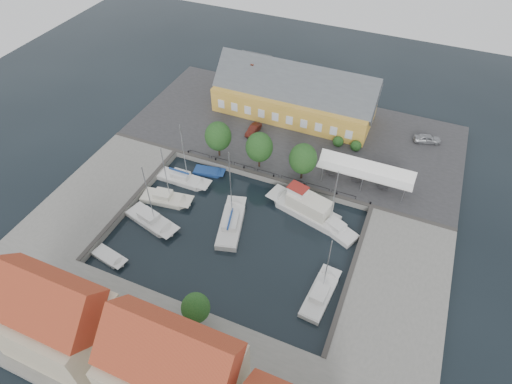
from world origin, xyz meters
TOP-DOWN VIEW (x-y plane):
  - ground at (0.00, 0.00)m, footprint 140.00×140.00m
  - north_quay at (0.00, 23.00)m, footprint 56.00×26.00m
  - west_quay at (-22.00, -2.00)m, footprint 12.00×24.00m
  - east_quay at (22.00, -2.00)m, footprint 12.00×24.00m
  - south_bank at (0.00, -21.00)m, footprint 56.00×14.00m
  - quay_edge_fittings at (0.02, 4.75)m, footprint 56.00×24.72m
  - warehouse at (-2.60, 28.36)m, footprint 28.56×14.00m
  - tent_canopy at (14.00, 14.50)m, footprint 14.00×4.00m
  - quay_trees at (-2.00, 12.00)m, footprint 18.20×4.20m
  - car_silver at (21.61, 28.74)m, footprint 4.77×3.00m
  - car_red at (-6.34, 19.74)m, footprint 1.64×4.05m
  - center_sailboat at (-1.10, -0.28)m, footprint 5.22×9.95m
  - trawler at (7.56, 6.27)m, footprint 11.55×5.97m
  - east_boat_a at (12.22, 4.76)m, footprint 7.97×5.46m
  - east_boat_c at (13.64, -6.29)m, footprint 3.23×8.30m
  - west_boat_a at (-11.99, 5.20)m, footprint 8.73×2.52m
  - west_boat_b at (-12.24, 0.51)m, footprint 8.05×3.70m
  - west_boat_c at (-11.83, -4.02)m, footprint 8.85×4.76m
  - launch_sw at (-13.47, -11.53)m, footprint 5.32×2.79m
  - launch_nw at (-9.24, 8.51)m, footprint 5.26×2.85m
  - townhouses at (1.93, -23.24)m, footprint 36.30×8.50m

SIDE VIEW (x-z plane):
  - ground at x=0.00m, z-range 0.00..0.00m
  - launch_nw at x=-9.24m, z-range -0.35..0.53m
  - launch_sw at x=-13.47m, z-range -0.40..0.58m
  - east_boat_c at x=13.64m, z-range -4.95..5.47m
  - west_boat_b at x=-12.24m, z-range -5.10..5.62m
  - west_boat_c at x=-11.83m, z-range -5.50..6.02m
  - east_boat_a at x=12.22m, z-range -5.22..5.75m
  - west_boat_a at x=-11.99m, z-range -5.47..6.02m
  - center_sailboat at x=-1.10m, z-range -6.22..6.94m
  - north_quay at x=0.00m, z-range 0.00..1.00m
  - west_quay at x=-22.00m, z-range 0.00..1.00m
  - east_quay at x=22.00m, z-range 0.00..1.00m
  - south_bank at x=0.00m, z-range 0.00..1.00m
  - trawler at x=7.56m, z-range -1.48..3.52m
  - quay_edge_fittings at x=0.02m, z-range 0.86..1.26m
  - car_red at x=-6.34m, z-range 1.00..2.31m
  - car_silver at x=21.61m, z-range 1.00..2.51m
  - tent_canopy at x=14.00m, z-range 2.27..5.10m
  - warehouse at x=-2.60m, z-range -0.35..9.20m
  - quay_trees at x=-2.00m, z-range 1.73..8.03m
  - townhouses at x=1.93m, z-range -0.18..11.82m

